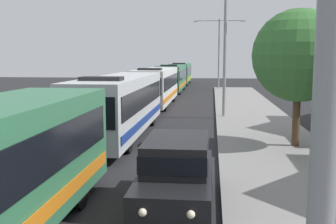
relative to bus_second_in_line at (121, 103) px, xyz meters
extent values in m
cube|color=black|center=(1.27, -12.88, 0.36)|extent=(0.04, 9.62, 1.00)
cube|color=orange|center=(1.28, -12.88, -0.79)|extent=(0.03, 9.93, 0.36)
cylinder|color=black|center=(1.10, -10.00, -1.19)|extent=(0.28, 1.00, 1.00)
cylinder|color=black|center=(-1.10, -10.00, -1.19)|extent=(0.28, 1.00, 1.00)
cube|color=silver|center=(0.00, 0.02, 0.01)|extent=(2.50, 11.92, 2.70)
cube|color=black|center=(1.27, 0.02, 0.36)|extent=(0.04, 10.97, 1.00)
cube|color=black|center=(-1.27, 0.02, 0.36)|extent=(0.04, 10.97, 1.00)
cube|color=black|center=(0.00, -5.96, 0.31)|extent=(2.30, 0.04, 1.20)
cube|color=navy|center=(1.28, 0.02, -0.79)|extent=(0.03, 11.33, 0.36)
cube|color=black|center=(0.00, -3.55, 1.44)|extent=(1.75, 0.90, 0.16)
cylinder|color=black|center=(1.10, -3.67, -1.19)|extent=(0.28, 1.00, 1.00)
cylinder|color=black|center=(-1.10, -3.67, -1.19)|extent=(0.28, 1.00, 1.00)
cylinder|color=black|center=(1.10, 3.30, -1.19)|extent=(0.28, 1.00, 1.00)
cylinder|color=black|center=(-1.10, 3.30, -1.19)|extent=(0.28, 1.00, 1.00)
cube|color=silver|center=(0.00, 13.29, 0.01)|extent=(2.50, 11.65, 2.70)
cube|color=black|center=(1.27, 13.29, 0.36)|extent=(0.04, 10.71, 1.00)
cube|color=black|center=(-1.27, 13.29, 0.36)|extent=(0.04, 10.71, 1.00)
cube|color=black|center=(0.00, 7.44, 0.31)|extent=(2.30, 0.04, 1.20)
cube|color=orange|center=(1.28, 13.29, -0.79)|extent=(0.03, 11.06, 0.36)
cube|color=black|center=(0.00, 9.79, 1.44)|extent=(1.75, 0.90, 0.16)
cylinder|color=black|center=(1.10, 9.68, -1.19)|extent=(0.28, 1.00, 1.00)
cylinder|color=black|center=(-1.10, 9.68, -1.19)|extent=(0.28, 1.00, 1.00)
cylinder|color=black|center=(1.10, 16.49, -1.19)|extent=(0.28, 1.00, 1.00)
cylinder|color=black|center=(-1.10, 16.49, -1.19)|extent=(0.28, 1.00, 1.00)
cube|color=#33724C|center=(0.00, 26.76, 0.01)|extent=(2.50, 11.79, 2.70)
cube|color=black|center=(1.27, 26.76, 0.36)|extent=(0.04, 10.84, 1.00)
cube|color=black|center=(-1.27, 26.76, 0.36)|extent=(0.04, 10.84, 1.00)
cube|color=black|center=(0.00, 20.84, 0.31)|extent=(2.30, 0.04, 1.20)
cube|color=orange|center=(1.28, 26.76, -0.79)|extent=(0.03, 11.20, 0.36)
cube|color=black|center=(0.00, 23.22, 1.44)|extent=(1.75, 0.90, 0.16)
cylinder|color=black|center=(1.10, 23.10, -1.19)|extent=(0.28, 1.00, 1.00)
cylinder|color=black|center=(-1.10, 23.10, -1.19)|extent=(0.28, 1.00, 1.00)
cylinder|color=black|center=(1.10, 30.00, -1.19)|extent=(0.28, 1.00, 1.00)
cylinder|color=black|center=(-1.10, 30.00, -1.19)|extent=(0.28, 1.00, 1.00)
cube|color=#33724C|center=(0.00, 39.91, 0.01)|extent=(2.50, 11.37, 2.70)
cube|color=black|center=(1.27, 39.91, 0.36)|extent=(0.04, 10.46, 1.00)
cube|color=black|center=(-1.27, 39.91, 0.36)|extent=(0.04, 10.46, 1.00)
cube|color=black|center=(0.00, 34.20, 0.31)|extent=(2.30, 0.04, 1.20)
cube|color=gold|center=(1.28, 39.91, -0.79)|extent=(0.03, 10.80, 0.36)
cube|color=black|center=(0.00, 36.50, 1.44)|extent=(1.75, 0.90, 0.16)
cylinder|color=black|center=(1.10, 36.38, -1.19)|extent=(0.28, 1.00, 1.00)
cylinder|color=black|center=(-1.10, 36.38, -1.19)|extent=(0.28, 1.00, 1.00)
cylinder|color=black|center=(1.10, 43.03, -1.19)|extent=(0.28, 1.00, 1.00)
cylinder|color=black|center=(-1.10, 43.03, -1.19)|extent=(0.28, 1.00, 1.00)
cube|color=black|center=(3.70, -9.79, -0.99)|extent=(1.84, 4.62, 0.80)
cube|color=black|center=(3.70, -9.64, -0.19)|extent=(1.62, 2.68, 0.80)
cube|color=black|center=(3.70, -9.64, -0.19)|extent=(1.66, 2.77, 0.44)
sphere|color=#F9EFCC|center=(3.19, -12.12, -0.89)|extent=(0.18, 0.18, 0.18)
sphere|color=#F9EFCC|center=(4.20, -12.12, -0.89)|extent=(0.18, 0.18, 0.18)
cylinder|color=black|center=(2.88, -11.22, -1.34)|extent=(0.22, 0.70, 0.70)
cylinder|color=black|center=(4.52, -11.22, -1.34)|extent=(0.22, 0.70, 0.70)
cylinder|color=black|center=(2.88, -8.35, -1.34)|extent=(0.22, 0.70, 0.70)
cylinder|color=black|center=(4.52, -8.35, -1.34)|extent=(0.22, 0.70, 0.70)
cylinder|color=gray|center=(5.40, -17.21, 2.66)|extent=(0.20, 0.20, 8.40)
cylinder|color=gray|center=(5.40, 6.64, 2.72)|extent=(0.20, 0.20, 8.52)
cylinder|color=gray|center=(5.40, 30.50, 2.69)|extent=(0.20, 0.20, 8.46)
cylinder|color=gray|center=(3.98, 30.50, 6.72)|extent=(2.84, 0.10, 0.10)
cube|color=silver|center=(2.55, 30.50, 6.64)|extent=(0.56, 0.28, 0.16)
cylinder|color=gray|center=(6.82, 30.50, 6.72)|extent=(2.84, 0.10, 0.10)
cube|color=silver|center=(8.24, 30.50, 6.64)|extent=(0.56, 0.28, 0.16)
cylinder|color=#4C3823|center=(8.29, -2.09, -0.37)|extent=(0.32, 0.32, 2.34)
sphere|color=#387033|center=(8.29, -2.09, 2.40)|extent=(4.00, 4.00, 4.00)
camera|label=1|loc=(4.60, -20.13, 2.34)|focal=43.40mm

